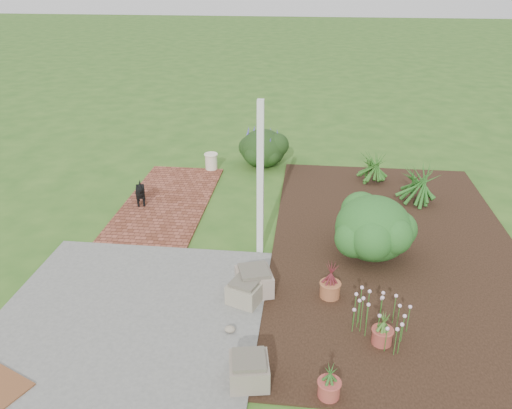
# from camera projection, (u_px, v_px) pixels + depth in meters

# --- Properties ---
(ground) EXTENTS (80.00, 80.00, 0.00)m
(ground) POSITION_uv_depth(u_px,v_px,m) (241.00, 253.00, 8.06)
(ground) COLOR #2D591C
(ground) RESTS_ON ground
(concrete_patio) EXTENTS (3.50, 3.50, 0.04)m
(concrete_patio) POSITION_uv_depth(u_px,v_px,m) (129.00, 315.00, 6.62)
(concrete_patio) COLOR slate
(concrete_patio) RESTS_ON ground
(brick_path) EXTENTS (1.60, 3.50, 0.04)m
(brick_path) POSITION_uv_depth(u_px,v_px,m) (168.00, 201.00, 9.79)
(brick_path) COLOR brown
(brick_path) RESTS_ON ground
(garden_bed) EXTENTS (4.00, 7.00, 0.03)m
(garden_bed) POSITION_uv_depth(u_px,v_px,m) (395.00, 246.00, 8.25)
(garden_bed) COLOR black
(garden_bed) RESTS_ON ground
(veranda_post) EXTENTS (0.10, 0.10, 2.50)m
(veranda_post) POSITION_uv_depth(u_px,v_px,m) (260.00, 181.00, 7.58)
(veranda_post) COLOR white
(veranda_post) RESTS_ON ground
(stone_trough_near) EXTENTS (0.50, 0.50, 0.29)m
(stone_trough_near) POSITION_uv_depth(u_px,v_px,m) (249.00, 371.00, 5.49)
(stone_trough_near) COLOR #746C5A
(stone_trough_near) RESTS_ON concrete_patio
(stone_trough_mid) EXTENTS (0.60, 0.60, 0.32)m
(stone_trough_mid) POSITION_uv_depth(u_px,v_px,m) (254.00, 282.00, 6.99)
(stone_trough_mid) COLOR gray
(stone_trough_mid) RESTS_ON concrete_patio
(stone_trough_far) EXTENTS (0.54, 0.54, 0.28)m
(stone_trough_far) POSITION_uv_depth(u_px,v_px,m) (246.00, 292.00, 6.81)
(stone_trough_far) COLOR gray
(stone_trough_far) RESTS_ON concrete_patio
(black_dog) EXTENTS (0.27, 0.51, 0.45)m
(black_dog) POSITION_uv_depth(u_px,v_px,m) (140.00, 192.00, 9.50)
(black_dog) COLOR black
(black_dog) RESTS_ON brick_path
(cream_ceramic_urn) EXTENTS (0.35, 0.35, 0.36)m
(cream_ceramic_urn) POSITION_uv_depth(u_px,v_px,m) (211.00, 161.00, 11.20)
(cream_ceramic_urn) COLOR #EFE0C5
(cream_ceramic_urn) RESTS_ON brick_path
(evergreen_shrub) EXTENTS (1.40, 1.40, 1.01)m
(evergreen_shrub) POSITION_uv_depth(u_px,v_px,m) (373.00, 226.00, 7.77)
(evergreen_shrub) COLOR #0D4015
(evergreen_shrub) RESTS_ON garden_bed
(agapanthus_clump_back) EXTENTS (1.10, 1.10, 0.90)m
(agapanthus_clump_back) POSITION_uv_depth(u_px,v_px,m) (418.00, 181.00, 9.52)
(agapanthus_clump_back) COLOR #123C0F
(agapanthus_clump_back) RESTS_ON garden_bed
(agapanthus_clump_front) EXTENTS (0.92, 0.92, 0.75)m
(agapanthus_clump_front) POSITION_uv_depth(u_px,v_px,m) (373.00, 164.00, 10.51)
(agapanthus_clump_front) COLOR #124118
(agapanthus_clump_front) RESTS_ON garden_bed
(pink_flower_patch) EXTENTS (0.96, 0.96, 0.55)m
(pink_flower_patch) POSITION_uv_depth(u_px,v_px,m) (380.00, 317.00, 6.13)
(pink_flower_patch) COLOR #113D0F
(pink_flower_patch) RESTS_ON garden_bed
(terracotta_pot_bronze) EXTENTS (0.36, 0.36, 0.22)m
(terracotta_pot_bronze) POSITION_uv_depth(u_px,v_px,m) (330.00, 289.00, 6.93)
(terracotta_pot_bronze) COLOR #9E5935
(terracotta_pot_bronze) RESTS_ON garden_bed
(terracotta_pot_small_left) EXTENTS (0.29, 0.29, 0.20)m
(terracotta_pot_small_left) POSITION_uv_depth(u_px,v_px,m) (382.00, 336.00, 6.08)
(terracotta_pot_small_left) COLOR #9B3F34
(terracotta_pot_small_left) RESTS_ON garden_bed
(terracotta_pot_small_right) EXTENTS (0.29, 0.29, 0.20)m
(terracotta_pot_small_right) POSITION_uv_depth(u_px,v_px,m) (329.00, 389.00, 5.33)
(terracotta_pot_small_right) COLOR #A13F36
(terracotta_pot_small_right) RESTS_ON garden_bed
(purple_flowering_bush) EXTENTS (1.06, 1.06, 0.87)m
(purple_flowering_bush) POSITION_uv_depth(u_px,v_px,m) (263.00, 147.00, 11.40)
(purple_flowering_bush) COLOR black
(purple_flowering_bush) RESTS_ON ground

